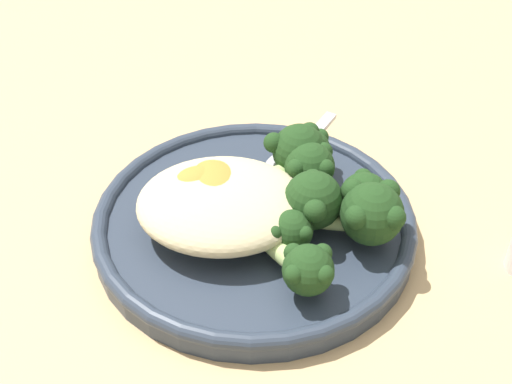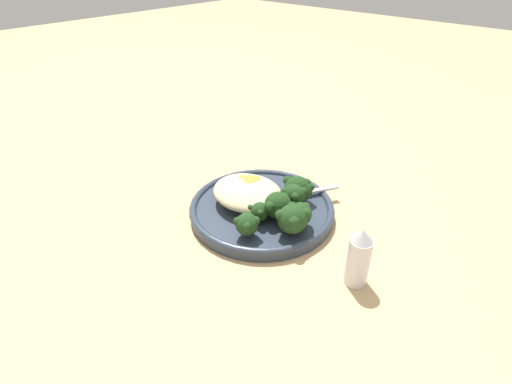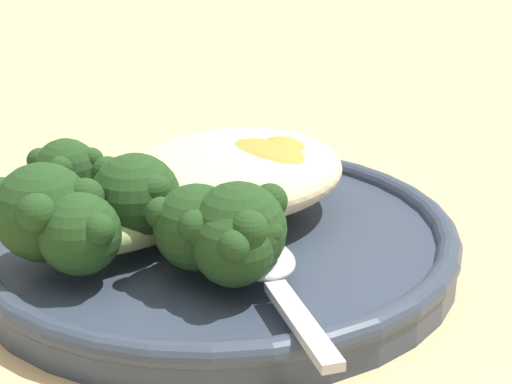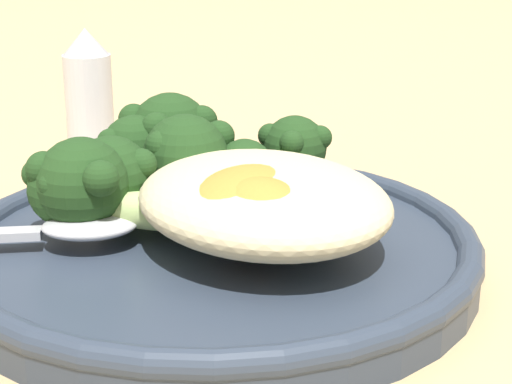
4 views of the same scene
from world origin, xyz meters
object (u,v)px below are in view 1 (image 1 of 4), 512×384
Objects in this scene: sweet_potato_chunk_0 at (216,194)px; spoon at (290,160)px; plate at (254,223)px; broccoli_stalk_0 at (291,255)px; sweet_potato_chunk_1 at (199,190)px; broccoli_stalk_1 at (280,225)px; broccoli_stalk_2 at (303,204)px; broccoli_stalk_5 at (300,172)px; broccoli_stalk_6 at (295,161)px; broccoli_stalk_3 at (359,213)px; broccoli_stalk_7 at (288,160)px; quinoa_mound at (222,203)px; broccoli_stalk_4 at (331,200)px.

spoon is (0.05, 0.06, -0.01)m from sweet_potato_chunk_0.
spoon is (0.03, 0.06, 0.01)m from plate.
broccoli_stalk_0 reaches higher than plate.
broccoli_stalk_1 is at bearing -28.98° from sweet_potato_chunk_1.
broccoli_stalk_2 is at bearing -11.44° from sweet_potato_chunk_0.
broccoli_stalk_5 reaches higher than broccoli_stalk_6.
broccoli_stalk_7 is at bearing 141.39° from broccoli_stalk_3.
broccoli_stalk_5 is 0.07m from sweet_potato_chunk_0.
plate is at bearing 20.62° from quinoa_mound.
broccoli_stalk_4 is (0.05, -0.00, 0.03)m from plate.
broccoli_stalk_4 is (0.08, 0.01, -0.00)m from quinoa_mound.
spoon is (-0.03, 0.06, -0.01)m from broccoli_stalk_4.
broccoli_stalk_3 reaches higher than broccoli_stalk_2.
broccoli_stalk_0 is at bearing -127.15° from broccoli_stalk_5.
sweet_potato_chunk_0 is at bearing 165.66° from spoon.
quinoa_mound is 0.04m from broccoli_stalk_1.
broccoli_stalk_4 is 2.57× the size of sweet_potato_chunk_1.
broccoli_stalk_4 and broccoli_stalk_6 have the same top height.
sweet_potato_chunk_1 is (-0.02, 0.01, 0.00)m from quinoa_mound.
broccoli_stalk_7 is (0.00, 0.10, 0.00)m from broccoli_stalk_0.
broccoli_stalk_1 is at bearing -143.65° from broccoli_stalk_7.
broccoli_stalk_7 is at bearing 36.11° from sweet_potato_chunk_0.
broccoli_stalk_5 is (0.02, 0.05, 0.00)m from broccoli_stalk_1.
broccoli_stalk_1 is 0.58× the size of broccoli_stalk_4.
quinoa_mound is at bearing 177.56° from broccoli_stalk_7.
sweet_potato_chunk_0 is at bearing 118.13° from quinoa_mound.
broccoli_stalk_3 is 1.46× the size of broccoli_stalk_6.
broccoli_stalk_3 reaches higher than broccoli_stalk_0.
broccoli_stalk_3 is 0.09m from spoon.
sweet_potato_chunk_1 is (-0.06, -0.03, -0.00)m from broccoli_stalk_7.
broccoli_stalk_0 is at bearing -89.26° from broccoli_stalk_2.
broccoli_stalk_7 reaches higher than sweet_potato_chunk_1.
sweet_potato_chunk_0 reaches higher than spoon.
broccoli_stalk_7 reaches higher than plate.
broccoli_stalk_7 is 0.92× the size of spoon.
plate is 0.05m from sweet_potato_chunk_1.
broccoli_stalk_5 reaches higher than quinoa_mound.
quinoa_mound is 1.11× the size of broccoli_stalk_0.
plate is at bearing 176.89° from broccoli_stalk_3.
spoon is at bearing 46.49° from sweet_potato_chunk_0.
broccoli_stalk_0 is 1.11× the size of broccoli_stalk_5.
broccoli_stalk_7 reaches higher than broccoli_stalk_0.
quinoa_mound is 2.46× the size of sweet_potato_chunk_1.
broccoli_stalk_2 is 0.05m from broccoli_stalk_7.
quinoa_mound is 0.06m from broccoli_stalk_2.
spoon is at bearing 64.80° from plate.
spoon is at bearing 55.44° from broccoli_stalk_6.
broccoli_stalk_4 is at bearing -1.94° from plate.
broccoli_stalk_3 is 0.08m from broccoli_stalk_6.
plate is 2.72× the size of broccoli_stalk_6.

